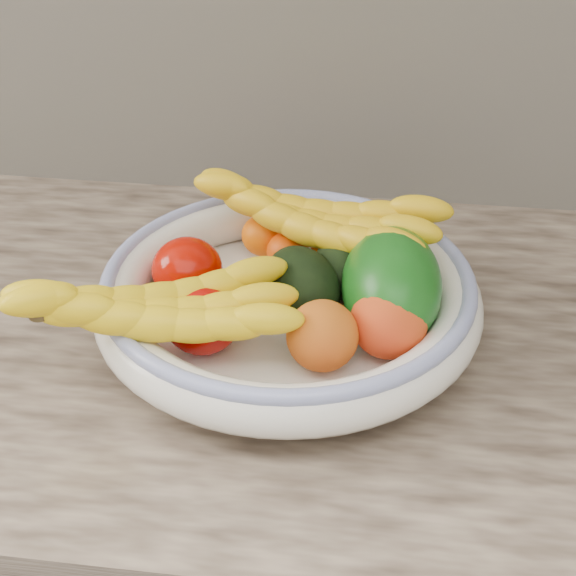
# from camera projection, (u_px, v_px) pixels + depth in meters

# --- Properties ---
(fruit_bowl) EXTENTS (0.39, 0.39, 0.08)m
(fruit_bowl) POSITION_uv_depth(u_px,v_px,m) (288.00, 297.00, 0.89)
(fruit_bowl) COLOR white
(fruit_bowl) RESTS_ON kitchen_counter
(clementine_back_left) EXTENTS (0.06, 0.06, 0.05)m
(clementine_back_left) POSITION_uv_depth(u_px,v_px,m) (264.00, 235.00, 0.98)
(clementine_back_left) COLOR orange
(clementine_back_left) RESTS_ON fruit_bowl
(clementine_back_right) EXTENTS (0.06, 0.06, 0.05)m
(clementine_back_right) POSITION_uv_depth(u_px,v_px,m) (334.00, 250.00, 0.96)
(clementine_back_right) COLOR #EE5A05
(clementine_back_right) RESTS_ON fruit_bowl
(clementine_back_mid) EXTENTS (0.06, 0.06, 0.04)m
(clementine_back_mid) POSITION_uv_depth(u_px,v_px,m) (288.00, 251.00, 0.95)
(clementine_back_mid) COLOR #EB4E04
(clementine_back_mid) RESTS_ON fruit_bowl
(tomato_left) EXTENTS (0.09, 0.09, 0.07)m
(tomato_left) POSITION_uv_depth(u_px,v_px,m) (187.00, 269.00, 0.91)
(tomato_left) COLOR #BB0C00
(tomato_left) RESTS_ON fruit_bowl
(tomato_near_left) EXTENTS (0.10, 0.10, 0.07)m
(tomato_near_left) POSITION_uv_depth(u_px,v_px,m) (202.00, 319.00, 0.84)
(tomato_near_left) COLOR #B00602
(tomato_near_left) RESTS_ON fruit_bowl
(avocado_center) EXTENTS (0.11, 0.12, 0.07)m
(avocado_center) POSITION_uv_depth(u_px,v_px,m) (302.00, 285.00, 0.88)
(avocado_center) COLOR black
(avocado_center) RESTS_ON fruit_bowl
(avocado_right) EXTENTS (0.08, 0.10, 0.06)m
(avocado_right) POSITION_uv_depth(u_px,v_px,m) (345.00, 264.00, 0.91)
(avocado_right) COLOR black
(avocado_right) RESTS_ON fruit_bowl
(green_mango) EXTENTS (0.14, 0.16, 0.13)m
(green_mango) POSITION_uv_depth(u_px,v_px,m) (391.00, 286.00, 0.86)
(green_mango) COLOR #0E4E0F
(green_mango) RESTS_ON fruit_bowl
(peach_front) EXTENTS (0.07, 0.07, 0.07)m
(peach_front) POSITION_uv_depth(u_px,v_px,m) (322.00, 336.00, 0.81)
(peach_front) COLOR orange
(peach_front) RESTS_ON fruit_bowl
(peach_right) EXTENTS (0.09, 0.09, 0.07)m
(peach_right) POSITION_uv_depth(u_px,v_px,m) (389.00, 321.00, 0.82)
(peach_right) COLOR orange
(peach_right) RESTS_ON fruit_bowl
(banana_bunch_back) EXTENTS (0.31, 0.20, 0.08)m
(banana_bunch_back) POSITION_uv_depth(u_px,v_px,m) (312.00, 225.00, 0.93)
(banana_bunch_back) COLOR yellow
(banana_bunch_back) RESTS_ON fruit_bowl
(banana_bunch_front) EXTENTS (0.30, 0.19, 0.08)m
(banana_bunch_front) POSITION_uv_depth(u_px,v_px,m) (154.00, 316.00, 0.81)
(banana_bunch_front) COLOR yellow
(banana_bunch_front) RESTS_ON fruit_bowl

